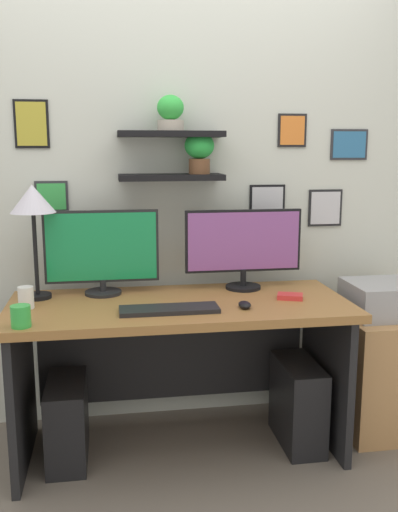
{
  "coord_description": "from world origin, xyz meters",
  "views": [
    {
      "loc": [
        -0.32,
        -2.55,
        1.46
      ],
      "look_at": [
        0.1,
        0.05,
        0.96
      ],
      "focal_mm": 39.71,
      "sensor_mm": 36.0,
      "label": 1
    }
  ],
  "objects": [
    {
      "name": "scissors_tray",
      "position": [
        0.53,
        -0.02,
        0.76
      ],
      "size": [
        0.14,
        0.12,
        0.02
      ],
      "primitive_type": "cube",
      "rotation": [
        0.0,
        0.0,
        -0.34
      ],
      "color": "red",
      "rests_on": "desk"
    },
    {
      "name": "keyboard",
      "position": [
        -0.06,
        -0.15,
        0.76
      ],
      "size": [
        0.44,
        0.14,
        0.02
      ],
      "primitive_type": "cube",
      "color": "black",
      "rests_on": "desk"
    },
    {
      "name": "pen_cup",
      "position": [
        -0.7,
        0.01,
        0.8
      ],
      "size": [
        0.07,
        0.07,
        0.1
      ],
      "primitive_type": "cylinder",
      "color": "white",
      "rests_on": "desk"
    },
    {
      "name": "drawer_cabinet",
      "position": [
        1.07,
        0.07,
        0.31
      ],
      "size": [
        0.44,
        0.5,
        0.62
      ],
      "primitive_type": "cube",
      "color": "tan",
      "rests_on": "ground"
    },
    {
      "name": "ground_plane",
      "position": [
        0.0,
        0.0,
        0.0
      ],
      "size": [
        8.0,
        8.0,
        0.0
      ],
      "primitive_type": "plane",
      "color": "#70665B"
    },
    {
      "name": "computer_tower_right",
      "position": [
        0.59,
        -0.03,
        0.21
      ],
      "size": [
        0.18,
        0.4,
        0.42
      ],
      "primitive_type": "cube",
      "color": "black",
      "rests_on": "ground"
    },
    {
      "name": "monitor_left",
      "position": [
        -0.36,
        0.22,
        0.97
      ],
      "size": [
        0.56,
        0.18,
        0.42
      ],
      "color": "black",
      "rests_on": "desk"
    },
    {
      "name": "desk_lamp",
      "position": [
        -0.67,
        0.18,
        1.2
      ],
      "size": [
        0.21,
        0.21,
        0.55
      ],
      "color": "black",
      "rests_on": "desk"
    },
    {
      "name": "computer_tower_left",
      "position": [
        -0.54,
        -0.0,
        0.19
      ],
      "size": [
        0.18,
        0.4,
        0.39
      ],
      "primitive_type": "cube",
      "color": "black",
      "rests_on": "ground"
    },
    {
      "name": "printer",
      "position": [
        1.07,
        0.07,
        0.7
      ],
      "size": [
        0.38,
        0.34,
        0.17
      ],
      "primitive_type": "cube",
      "color": "#9E9EA3",
      "rests_on": "drawer_cabinet"
    },
    {
      "name": "monitor_right",
      "position": [
        0.36,
        0.22,
        0.97
      ],
      "size": [
        0.6,
        0.18,
        0.41
      ],
      "color": "black",
      "rests_on": "desk"
    },
    {
      "name": "computer_mouse",
      "position": [
        0.28,
        -0.14,
        0.77
      ],
      "size": [
        0.06,
        0.09,
        0.03
      ],
      "primitive_type": "ellipsoid",
      "color": "black",
      "rests_on": "desk"
    },
    {
      "name": "back_wall_assembly",
      "position": [
        0.0,
        0.44,
        1.35
      ],
      "size": [
        4.4,
        0.24,
        2.7
      ],
      "color": "silver",
      "rests_on": "ground"
    },
    {
      "name": "desk",
      "position": [
        0.0,
        0.05,
        0.54
      ],
      "size": [
        1.6,
        0.68,
        0.75
      ],
      "color": "#9E6B38",
      "rests_on": "ground"
    },
    {
      "name": "coffee_mug",
      "position": [
        -0.68,
        -0.27,
        0.8
      ],
      "size": [
        0.08,
        0.08,
        0.09
      ],
      "primitive_type": "cylinder",
      "color": "green",
      "rests_on": "desk"
    }
  ]
}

